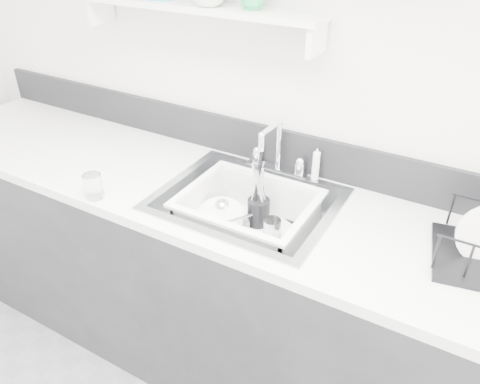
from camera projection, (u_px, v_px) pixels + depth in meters
The scene contains 13 objects.
counter_run at pixel (246, 292), 1.95m from camera, with size 3.20×0.62×0.92m.
backsplash at pixel (283, 148), 1.88m from camera, with size 3.20×0.02×0.16m, color black.
sink at pixel (247, 220), 1.75m from camera, with size 0.64×0.52×0.20m, color silver, non-canonical shape.
faucet at pixel (277, 158), 1.85m from camera, with size 0.26×0.18×0.23m.
side_sprayer at pixel (316, 164), 1.79m from camera, with size 0.03×0.03×0.14m, color white.
wall_shelf at pixel (195, 9), 1.71m from camera, with size 1.00×0.16×0.12m.
wash_tub at pixel (248, 217), 1.74m from camera, with size 0.48×0.39×0.19m, color white, non-canonical shape.
plate_stack at pixel (221, 224), 1.79m from camera, with size 0.24×0.23×0.09m.
utensil_cup at pixel (258, 210), 1.81m from camera, with size 0.09×0.09×0.29m.
ladle at pixel (235, 219), 1.80m from camera, with size 0.28×0.10×0.08m, color silver, non-canonical shape.
tumbler_in_tub at pixel (272, 230), 1.72m from camera, with size 0.07×0.07×0.09m, color white.
tumbler_counter at pixel (93, 186), 1.70m from camera, with size 0.07×0.07×0.09m, color white.
bowl_small at pixel (260, 248), 1.68m from camera, with size 0.10×0.10×0.03m, color white.
Camera 1 is at (0.69, -0.06, 1.84)m, focal length 35.00 mm.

